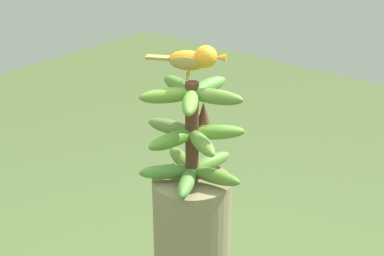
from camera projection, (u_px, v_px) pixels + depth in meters
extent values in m
cylinder|color=#4C2D1E|center=(192.00, 133.00, 1.61)|extent=(0.04, 0.04, 0.29)
ellipsoid|color=#5C8A39|center=(210.00, 162.00, 1.70)|extent=(0.06, 0.16, 0.04)
ellipsoid|color=olive|center=(182.00, 160.00, 1.72)|extent=(0.16, 0.10, 0.04)
ellipsoid|color=#4E8934|center=(167.00, 172.00, 1.65)|extent=(0.14, 0.14, 0.04)
ellipsoid|color=#52863A|center=(187.00, 183.00, 1.59)|extent=(0.11, 0.16, 0.04)
ellipsoid|color=#517E2A|center=(215.00, 176.00, 1.62)|extent=(0.16, 0.07, 0.04)
ellipsoid|color=#598B2D|center=(217.00, 132.00, 1.61)|extent=(0.14, 0.13, 0.04)
ellipsoid|color=#518A3D|center=(198.00, 123.00, 1.67)|extent=(0.10, 0.16, 0.04)
ellipsoid|color=#5C7A37|center=(171.00, 127.00, 1.64)|extent=(0.16, 0.06, 0.04)
ellipsoid|color=#4E812A|center=(172.00, 140.00, 1.57)|extent=(0.07, 0.16, 0.04)
ellipsoid|color=#5B8636|center=(202.00, 143.00, 1.55)|extent=(0.15, 0.11, 0.04)
ellipsoid|color=#4F7E2F|center=(179.00, 86.00, 1.61)|extent=(0.16, 0.09, 0.04)
ellipsoid|color=olive|center=(168.00, 95.00, 1.55)|extent=(0.12, 0.15, 0.04)
ellipsoid|color=#5D8D34|center=(190.00, 102.00, 1.50)|extent=(0.12, 0.15, 0.04)
ellipsoid|color=#587A2F|center=(215.00, 97.00, 1.54)|extent=(0.16, 0.08, 0.04)
ellipsoid|color=#528D3A|center=(207.00, 87.00, 1.61)|extent=(0.04, 0.15, 0.04)
cone|color=brown|center=(203.00, 112.00, 1.61)|extent=(0.04, 0.04, 0.06)
cylinder|color=#C68933|center=(187.00, 76.00, 1.56)|extent=(0.00, 0.01, 0.02)
cylinder|color=#C68933|center=(189.00, 72.00, 1.59)|extent=(0.01, 0.01, 0.02)
ellipsoid|color=orange|center=(188.00, 60.00, 1.56)|extent=(0.11, 0.09, 0.05)
ellipsoid|color=olive|center=(184.00, 63.00, 1.54)|extent=(0.07, 0.04, 0.03)
ellipsoid|color=olive|center=(188.00, 58.00, 1.58)|extent=(0.07, 0.04, 0.03)
cube|color=olive|center=(158.00, 58.00, 1.58)|extent=(0.07, 0.05, 0.01)
sphere|color=orange|center=(206.00, 57.00, 1.55)|extent=(0.06, 0.06, 0.06)
sphere|color=black|center=(210.00, 53.00, 1.56)|extent=(0.01, 0.01, 0.01)
cone|color=orange|center=(220.00, 58.00, 1.54)|extent=(0.04, 0.03, 0.02)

